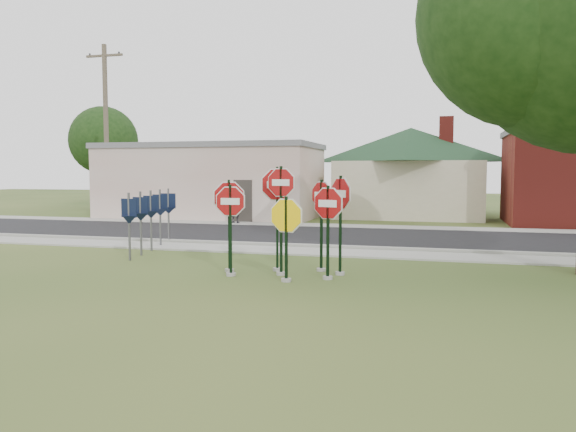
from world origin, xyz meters
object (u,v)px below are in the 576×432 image
(stop_sign_yellow, at_px, (286,228))
(utility_pole_near, at_px, (106,129))
(pedestrian, at_px, (235,205))
(stop_sign_left, at_px, (231,218))
(stop_sign_center, at_px, (281,205))

(stop_sign_yellow, distance_m, utility_pole_near, 20.73)
(stop_sign_yellow, distance_m, pedestrian, 14.98)
(stop_sign_yellow, distance_m, stop_sign_left, 1.59)
(stop_sign_yellow, relative_size, pedestrian, 1.19)
(utility_pole_near, bearing_deg, stop_sign_yellow, -45.51)
(stop_sign_yellow, relative_size, utility_pole_near, 0.23)
(pedestrian, bearing_deg, utility_pole_near, 13.47)
(stop_sign_left, bearing_deg, utility_pole_near, 131.92)
(stop_sign_center, relative_size, pedestrian, 1.58)
(stop_sign_left, bearing_deg, pedestrian, 110.26)
(stop_sign_yellow, bearing_deg, stop_sign_left, 167.38)
(stop_sign_center, height_order, pedestrian, stop_sign_center)
(stop_sign_center, xyz_separation_m, utility_pole_near, (-13.94, 13.76, 3.19))
(stop_sign_left, bearing_deg, stop_sign_center, 20.84)
(stop_sign_center, distance_m, utility_pole_near, 19.85)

